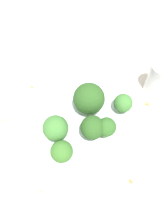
# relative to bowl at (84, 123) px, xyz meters

# --- Properties ---
(ground_plane) EXTENTS (3.00, 3.00, 0.00)m
(ground_plane) POSITION_rel_bowl_xyz_m (0.00, 0.00, -0.02)
(ground_plane) COLOR beige
(bowl) EXTENTS (0.22, 0.22, 0.03)m
(bowl) POSITION_rel_bowl_xyz_m (0.00, 0.00, 0.00)
(bowl) COLOR silver
(bowl) RESTS_ON ground_plane
(broccoli_floret_0) EXTENTS (0.03, 0.03, 0.05)m
(broccoli_floret_0) POSITION_rel_bowl_xyz_m (0.01, -0.05, 0.05)
(broccoli_floret_0) COLOR #7A9E5B
(broccoli_floret_0) RESTS_ON bowl
(broccoli_floret_1) EXTENTS (0.03, 0.03, 0.04)m
(broccoli_floret_1) POSITION_rel_bowl_xyz_m (0.07, -0.03, 0.04)
(broccoli_floret_1) COLOR #7A9E5B
(broccoli_floret_1) RESTS_ON bowl
(broccoli_floret_2) EXTENTS (0.04, 0.04, 0.06)m
(broccoli_floret_2) POSITION_rel_bowl_xyz_m (-0.06, 0.01, 0.05)
(broccoli_floret_2) COLOR #7A9E5B
(broccoli_floret_2) RESTS_ON bowl
(broccoli_floret_3) EXTENTS (0.06, 0.06, 0.06)m
(broccoli_floret_3) POSITION_rel_bowl_xyz_m (0.02, 0.01, 0.05)
(broccoli_floret_3) COLOR #8EB770
(broccoli_floret_3) RESTS_ON bowl
(broccoli_floret_4) EXTENTS (0.04, 0.04, 0.05)m
(broccoli_floret_4) POSITION_rel_bowl_xyz_m (-0.07, -0.03, 0.04)
(broccoli_floret_4) COLOR #84AD66
(broccoli_floret_4) RESTS_ON bowl
(broccoli_floret_5) EXTENTS (0.04, 0.04, 0.06)m
(broccoli_floret_5) POSITION_rel_bowl_xyz_m (-0.01, -0.03, 0.05)
(broccoli_floret_5) COLOR #84AD66
(broccoli_floret_5) RESTS_ON bowl
(pepper_shaker) EXTENTS (0.04, 0.04, 0.08)m
(pepper_shaker) POSITION_rel_bowl_xyz_m (0.17, -0.03, 0.02)
(pepper_shaker) COLOR silver
(pepper_shaker) RESTS_ON ground_plane
(almond_crumb_0) EXTENTS (0.01, 0.01, 0.01)m
(almond_crumb_0) POSITION_rel_bowl_xyz_m (0.13, -0.05, -0.01)
(almond_crumb_0) COLOR #AD7F4C
(almond_crumb_0) RESTS_ON ground_plane
(almond_crumb_1) EXTENTS (0.01, 0.01, 0.01)m
(almond_crumb_1) POSITION_rel_bowl_xyz_m (-0.11, 0.11, -0.01)
(almond_crumb_1) COLOR #AD7F4C
(almond_crumb_1) RESTS_ON ground_plane
(almond_crumb_2) EXTENTS (0.01, 0.01, 0.01)m
(almond_crumb_2) POSITION_rel_bowl_xyz_m (-0.01, -0.13, -0.01)
(almond_crumb_2) COLOR olive
(almond_crumb_2) RESTS_ON ground_plane
(almond_crumb_3) EXTENTS (0.01, 0.01, 0.01)m
(almond_crumb_3) POSITION_rel_bowl_xyz_m (-0.03, 0.15, -0.01)
(almond_crumb_3) COLOR #AD7F4C
(almond_crumb_3) RESTS_ON ground_plane
(almond_crumb_4) EXTENTS (0.00, 0.01, 0.01)m
(almond_crumb_4) POSITION_rel_bowl_xyz_m (-0.14, -0.05, -0.01)
(almond_crumb_4) COLOR tan
(almond_crumb_4) RESTS_ON ground_plane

